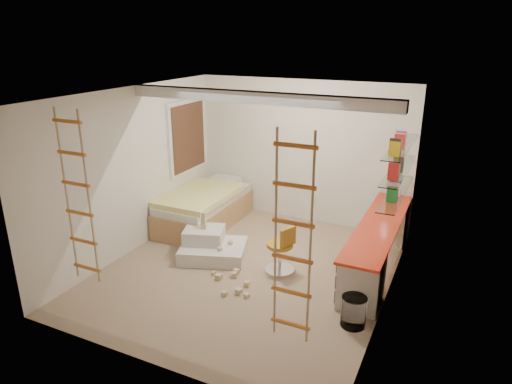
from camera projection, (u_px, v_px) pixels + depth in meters
The scene contains 15 objects.
floor at pixel (247, 271), 6.80m from camera, with size 4.50×4.50×0.00m, color tan.
ceiling_beam at pixel (256, 97), 6.22m from camera, with size 4.00×0.18×0.16m, color white.
window_frame at pixel (187, 137), 8.36m from camera, with size 0.06×1.15×1.35m, color white.
window_blind at pixel (189, 137), 8.35m from camera, with size 0.02×1.00×1.20m, color #4C2D1E.
rope_ladder_left at pixel (78, 199), 5.35m from camera, with size 0.41×0.04×2.13m, color #C06D20, non-canonical shape.
rope_ladder_right at pixel (293, 241), 4.26m from camera, with size 0.41×0.04×2.13m, color orange, non-canonical shape.
waste_bin at pixel (354, 311), 5.48m from camera, with size 0.31×0.31×0.38m, color white.
desk at pixel (378, 245), 6.71m from camera, with size 0.56×2.80×0.75m.
shelves at pixel (399, 170), 6.52m from camera, with size 0.25×1.80×0.71m.
bed at pixel (205, 208), 8.34m from camera, with size 1.02×2.00×0.69m.
task_lamp at pixel (391, 179), 7.31m from camera, with size 0.14×0.36×0.57m.
swivel_chair at pixel (281, 255), 6.68m from camera, with size 0.57×0.57×0.75m.
play_platform at pixel (211, 246), 7.18m from camera, with size 1.19×1.05×0.44m.
toy_blocks at pixel (221, 259), 6.70m from camera, with size 1.29×1.09×0.71m.
books at pixel (400, 160), 6.47m from camera, with size 0.14×0.58×0.92m.
Camera 1 is at (2.69, -5.40, 3.36)m, focal length 32.00 mm.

